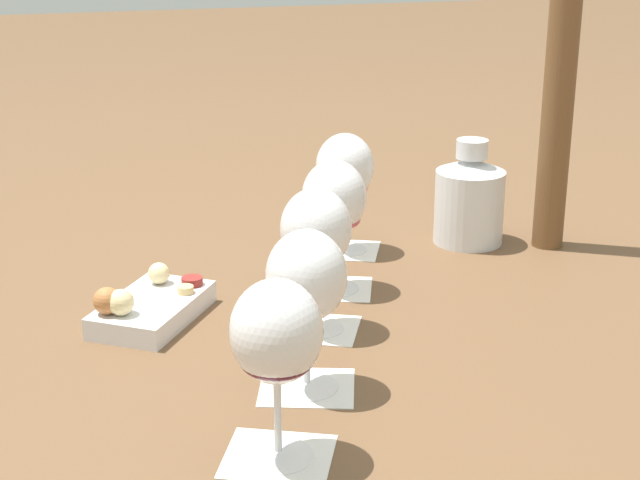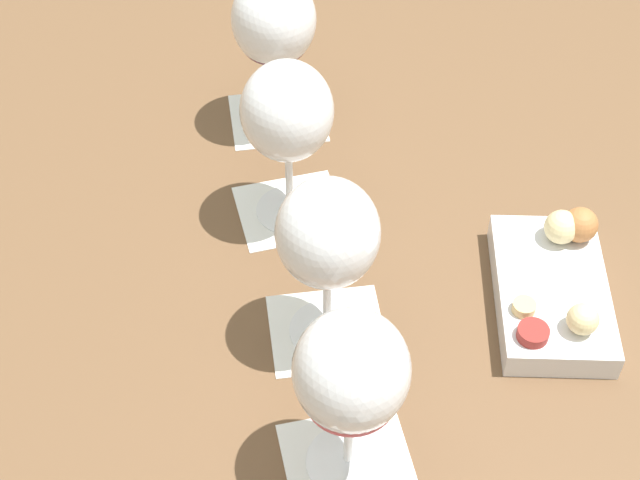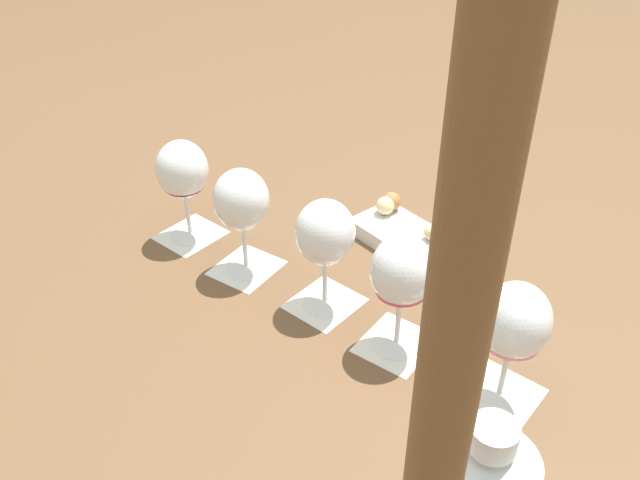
{
  "view_description": "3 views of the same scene",
  "coord_description": "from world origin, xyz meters",
  "views": [
    {
      "loc": [
        1.11,
        -0.33,
        0.53
      ],
      "look_at": [
        0.0,
        0.0,
        0.13
      ],
      "focal_mm": 55.0,
      "sensor_mm": 36.0,
      "label": 1
    },
    {
      "loc": [
        -0.47,
        0.32,
        0.75
      ],
      "look_at": [
        0.0,
        0.0,
        0.13
      ],
      "focal_mm": 55.0,
      "sensor_mm": 36.0,
      "label": 2
    },
    {
      "loc": [
        -0.21,
        0.81,
        0.7
      ],
      "look_at": [
        0.0,
        0.0,
        0.13
      ],
      "focal_mm": 38.0,
      "sensor_mm": 36.0,
      "label": 3
    }
  ],
  "objects": [
    {
      "name": "ground_plane",
      "position": [
        0.0,
        0.0,
        0.0
      ],
      "size": [
        8.0,
        8.0,
        0.0
      ],
      "primitive_type": "plane",
      "color": "brown"
    },
    {
      "name": "tasting_card_0",
      "position": [
        -0.28,
        0.13,
        0.0
      ],
      "size": [
        0.13,
        0.14,
        0.0
      ],
      "color": "white",
      "rests_on": "ground_plane"
    },
    {
      "name": "tasting_card_1",
      "position": [
        -0.13,
        0.06,
        0.0
      ],
      "size": [
        0.13,
        0.14,
        0.0
      ],
      "color": "white",
      "rests_on": "ground_plane"
    },
    {
      "name": "tasting_card_2",
      "position": [
        -0.01,
        0.0,
        0.0
      ],
      "size": [
        0.14,
        0.14,
        0.0
      ],
      "color": "white",
      "rests_on": "ground_plane"
    },
    {
      "name": "tasting_card_3",
      "position": [
        0.15,
        -0.06,
        0.0
      ],
      "size": [
        0.13,
        0.13,
        0.0
      ],
      "color": "white",
      "rests_on": "ground_plane"
    },
    {
      "name": "tasting_card_4",
      "position": [
        0.28,
        -0.13,
        0.0
      ],
      "size": [
        0.13,
        0.14,
        0.0
      ],
      "color": "white",
      "rests_on": "ground_plane"
    },
    {
      "name": "wine_glass_0",
      "position": [
        -0.28,
        0.13,
        0.13
      ],
      "size": [
        0.09,
        0.09,
        0.19
      ],
      "color": "white",
      "rests_on": "tasting_card_0"
    },
    {
      "name": "wine_glass_1",
      "position": [
        -0.13,
        0.06,
        0.13
      ],
      "size": [
        0.09,
        0.09,
        0.19
      ],
      "color": "white",
      "rests_on": "tasting_card_1"
    },
    {
      "name": "wine_glass_2",
      "position": [
        -0.01,
        0.0,
        0.13
      ],
      "size": [
        0.09,
        0.09,
        0.19
      ],
      "color": "white",
      "rests_on": "tasting_card_2"
    },
    {
      "name": "wine_glass_3",
      "position": [
        0.15,
        -0.06,
        0.13
      ],
      "size": [
        0.09,
        0.09,
        0.19
      ],
      "color": "white",
      "rests_on": "tasting_card_3"
    },
    {
      "name": "wine_glass_4",
      "position": [
        0.28,
        -0.13,
        0.13
      ],
      "size": [
        0.09,
        0.09,
        0.19
      ],
      "color": "white",
      "rests_on": "tasting_card_4"
    },
    {
      "name": "snack_dish",
      "position": [
        -0.1,
        -0.2,
        0.02
      ],
      "size": [
        0.21,
        0.19,
        0.06
      ],
      "color": "silver",
      "rests_on": "ground_plane"
    },
    {
      "name": "umbrella_pole",
      "position": [
        -0.21,
        0.45,
        0.49
      ],
      "size": [
        0.05,
        0.05,
        0.98
      ],
      "color": "brown",
      "rests_on": "ground_plane"
    }
  ]
}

